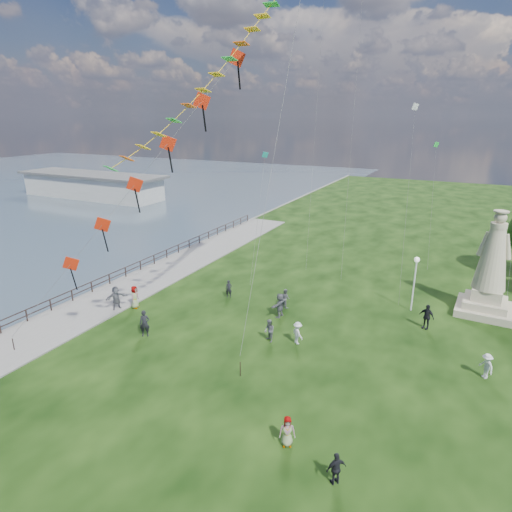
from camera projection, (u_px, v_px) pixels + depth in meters
The scene contains 18 objects.
waterfront at pixel (111, 292), 36.13m from camera, with size 200.00×200.00×1.51m.
pier_pavilion at pixel (92, 185), 79.19m from camera, with size 30.00×8.00×4.40m.
statue at pixel (490, 276), 31.24m from camera, with size 4.04×4.04×7.80m.
lamppost at pixel (415, 272), 31.60m from camera, with size 0.39×0.39×4.26m.
person_0 at pixel (145, 323), 28.48m from camera, with size 0.67×0.44×1.84m, color black.
person_1 at pixel (269, 331), 27.82m from camera, with size 0.75×0.46×1.54m, color #595960.
person_2 at pixel (298, 333), 27.58m from camera, with size 0.98×0.50×1.51m, color silver.
person_3 at pixel (336, 469), 17.00m from camera, with size 0.86×0.44×1.47m, color black.
person_4 at pixel (287, 431), 19.00m from camera, with size 0.73×0.45×1.49m, color #595960.
person_5 at pixel (116, 299), 32.36m from camera, with size 1.67×0.72×1.80m, color #595960.
person_6 at pixel (229, 289), 34.69m from camera, with size 0.53×0.35×1.44m, color black.
person_7 at pixel (285, 298), 32.86m from camera, with size 0.73×0.45×1.50m, color #595960.
person_8 at pixel (486, 366), 23.94m from camera, with size 0.97×0.50×1.50m, color silver.
person_9 at pixel (427, 317), 29.49m from camera, with size 1.06×0.54×1.81m, color black.
person_10 at pixel (135, 297), 32.71m from camera, with size 0.87×0.53×1.78m, color #595960.
person_11 at pixel (280, 305), 31.24m from camera, with size 1.70×0.73×1.83m, color #595960.
red_kite_train at pixel (148, 171), 25.21m from camera, with size 11.74×9.35×17.74m.
small_kites at pixel (405, 107), 35.53m from camera, with size 23.90×16.19×28.23m.
Camera 1 is at (10.68, -15.37, 14.09)m, focal length 30.00 mm.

